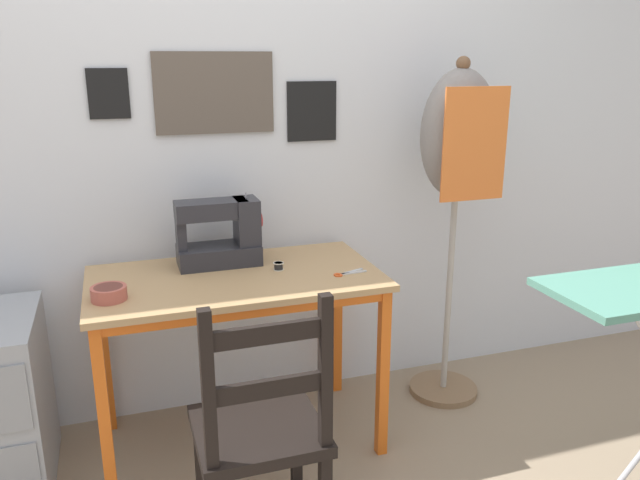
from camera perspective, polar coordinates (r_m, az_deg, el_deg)
The scene contains 8 objects.
wall_back at distance 2.68m, azimuth -9.72°, elevation 10.41°, with size 10.00×0.07×2.55m.
sewing_table at distance 2.46m, azimuth -7.60°, elevation -5.24°, with size 1.11×0.61×0.73m.
sewing_machine at distance 2.54m, azimuth -8.90°, elevation 0.54°, with size 0.34×0.17×0.29m.
fabric_bowl at distance 2.29m, azimuth -18.75°, elevation -4.59°, with size 0.12×0.12×0.05m.
scissors at distance 2.43m, azimuth 2.29°, elevation -3.09°, with size 0.14×0.06×0.01m.
thread_spool_near_machine at distance 2.48m, azimuth -3.81°, elevation -2.41°, with size 0.04×0.04×0.03m.
wooden_chair at distance 2.04m, azimuth -5.46°, elevation -17.06°, with size 0.40×0.38×0.90m.
dress_form at distance 2.76m, azimuth 12.51°, elevation 7.75°, with size 0.35×0.32×1.55m.
Camera 1 is at (-0.41, -1.96, 1.54)m, focal length 35.00 mm.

